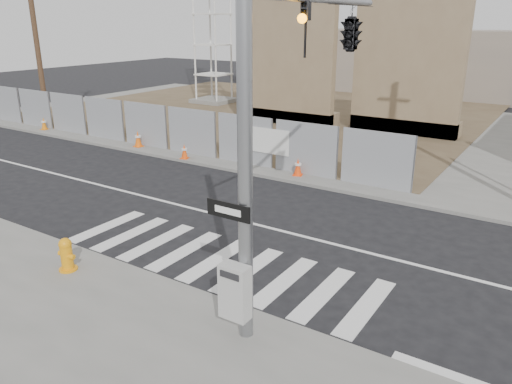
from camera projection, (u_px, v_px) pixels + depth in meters
The scene contains 12 objects.
ground at pixel (267, 227), 14.58m from camera, with size 100.00×100.00×0.00m, color black.
sidewalk_far at pixel (410, 137), 25.65m from camera, with size 50.00×20.00×0.12m, color slate.
signal_pole at pixel (321, 70), 10.11m from camera, with size 0.96×5.87×7.00m.
chain_link_fence at pixel (142, 124), 23.32m from camera, with size 24.60×0.04×2.00m, color gray.
concrete_wall_left at pixel (285, 65), 27.44m from camera, with size 6.00×1.30×8.00m.
concrete_wall_right at pixel (408, 70), 24.89m from camera, with size 5.50×1.30×8.00m.
utility_pole_left at pixel (35, 31), 26.50m from camera, with size 1.60×0.28×10.00m.
fire_hydrant at pixel (66, 254), 11.73m from camera, with size 0.54×0.54×0.82m.
traffic_cone_a at pixel (44, 124), 26.92m from camera, with size 0.36×0.36×0.66m.
traffic_cone_b at pixel (138, 139), 23.26m from camera, with size 0.41×0.41×0.75m.
traffic_cone_c at pixel (184, 151), 21.28m from camera, with size 0.40×0.40×0.63m.
traffic_cone_d at pixel (298, 167), 18.97m from camera, with size 0.43×0.43×0.68m.
Camera 1 is at (7.04, -11.45, 5.75)m, focal length 35.00 mm.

